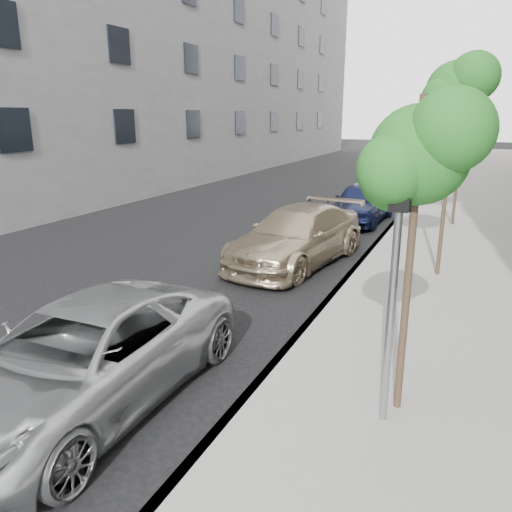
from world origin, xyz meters
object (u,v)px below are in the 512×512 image
Objects in this scene: signal_pole at (395,270)px; sedan_rear at (404,172)px; tree_near at (421,155)px; tree_far at (464,120)px; suv at (297,236)px; tree_mid at (457,92)px; sedan_black at (386,185)px; minivan at (84,357)px; sedan_blue at (362,202)px.

sedan_rear is at bearing 99.24° from signal_pole.
tree_near reaches higher than sedan_rear.
tree_far reaches higher than suv.
tree_near is 0.93× the size of tree_far.
signal_pole is 24.58m from sedan_rear.
sedan_black is at bearing 105.81° from tree_mid.
minivan is 1.31× the size of sedan_black.
suv is at bearing -91.49° from sedan_blue.
minivan is (-4.15, -1.52, -2.82)m from tree_near.
suv reaches higher than minivan.
minivan is (-4.00, -1.14, -1.47)m from signal_pole.
signal_pole is 0.62× the size of suv.
suv is 17.58m from sedan_rear.
tree_far is 0.85× the size of suv.
sedan_blue reaches higher than sedan_black.
sedan_black is at bearing 88.07° from minivan.
sedan_rear is at bearing 88.26° from minivan.
tree_mid reaches higher than minivan.
sedan_black is at bearing -88.89° from sedan_rear.
minivan is at bearing -159.94° from tree_near.
tree_near reaches higher than suv.
suv is (-3.61, 6.76, -1.43)m from signal_pole.
sedan_black is at bearing 97.67° from suv.
suv is (0.39, 7.90, 0.04)m from minivan.
tree_near is 1.40m from signal_pole.
signal_pole is 4.41m from minivan.
tree_near reaches higher than sedan_blue.
signal_pole is at bearing -111.93° from tree_near.
minivan is (-4.15, -8.02, -3.79)m from tree_mid.
tree_near is at bearing -81.17° from sedan_black.
tree_mid is at bearing 90.53° from signal_pole.
sedan_blue is (-3.33, 6.21, -3.76)m from tree_mid.
sedan_blue is at bearing 95.28° from suv.
sedan_rear is (0.43, 17.57, 0.01)m from suv.
tree_mid is 6.54m from tree_far.
sedan_black is at bearing 93.46° from sedan_blue.
tree_mid is 1.16× the size of tree_far.
tree_far is 1.01× the size of sedan_blue.
sedan_rear is at bearing 106.89° from tree_far.
signal_pole reaches higher than sedan_rear.
tree_mid is at bearing -59.39° from sedan_blue.
tree_far is 13.48m from signal_pole.
sedan_rear is (-3.33, 17.46, -3.74)m from tree_mid.
minivan is 14.25m from sedan_blue.
suv is at bearing -119.60° from tree_far.
tree_mid is 0.99× the size of minivan.
minivan reaches higher than sedan_black.
minivan is 25.49m from sedan_rear.
tree_mid is 18.16m from sedan_rear.
suv reaches higher than sedan_blue.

